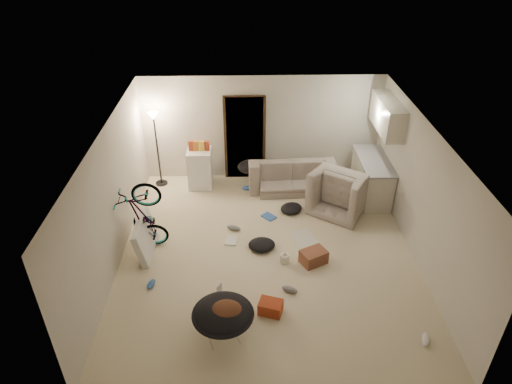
{
  "coord_description": "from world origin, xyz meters",
  "views": [
    {
      "loc": [
        -0.39,
        -6.75,
        5.6
      ],
      "look_at": [
        -0.2,
        0.6,
        1.01
      ],
      "focal_mm": 32.0,
      "sensor_mm": 36.0,
      "label": 1
    }
  ],
  "objects_px": {
    "tv_box": "(145,237)",
    "juicer": "(285,258)",
    "drink_case_b": "(270,307)",
    "bicycle": "(145,231)",
    "mini_fridge": "(200,168)",
    "armchair": "(344,193)",
    "drink_case_a": "(314,257)",
    "kitchen_counter": "(372,179)",
    "saucer_chair": "(223,318)",
    "floor_lamp": "(155,133)",
    "sofa": "(290,176)"
  },
  "relations": [
    {
      "from": "armchair",
      "to": "saucer_chair",
      "type": "height_order",
      "value": "armchair"
    },
    {
      "from": "bicycle",
      "to": "drink_case_b",
      "type": "height_order",
      "value": "bicycle"
    },
    {
      "from": "floor_lamp",
      "to": "drink_case_b",
      "type": "height_order",
      "value": "floor_lamp"
    },
    {
      "from": "drink_case_b",
      "to": "juicer",
      "type": "bearing_deg",
      "value": 92.6
    },
    {
      "from": "sofa",
      "to": "tv_box",
      "type": "xyz_separation_m",
      "value": [
        -2.95,
        -2.32,
        0.06
      ]
    },
    {
      "from": "armchair",
      "to": "juicer",
      "type": "xyz_separation_m",
      "value": [
        -1.42,
        -1.82,
        -0.26
      ]
    },
    {
      "from": "tv_box",
      "to": "juicer",
      "type": "relative_size",
      "value": 4.33
    },
    {
      "from": "sofa",
      "to": "saucer_chair",
      "type": "height_order",
      "value": "saucer_chair"
    },
    {
      "from": "bicycle",
      "to": "drink_case_b",
      "type": "distance_m",
      "value": 2.86
    },
    {
      "from": "drink_case_b",
      "to": "sofa",
      "type": "bearing_deg",
      "value": 97.81
    },
    {
      "from": "mini_fridge",
      "to": "saucer_chair",
      "type": "relative_size",
      "value": 0.99
    },
    {
      "from": "mini_fridge",
      "to": "drink_case_a",
      "type": "bearing_deg",
      "value": -50.65
    },
    {
      "from": "sofa",
      "to": "mini_fridge",
      "type": "xyz_separation_m",
      "value": [
        -2.1,
        0.1,
        0.18
      ]
    },
    {
      "from": "floor_lamp",
      "to": "sofa",
      "type": "height_order",
      "value": "floor_lamp"
    },
    {
      "from": "kitchen_counter",
      "to": "bicycle",
      "type": "height_order",
      "value": "kitchen_counter"
    },
    {
      "from": "floor_lamp",
      "to": "kitchen_counter",
      "type": "xyz_separation_m",
      "value": [
        4.83,
        -0.65,
        -0.87
      ]
    },
    {
      "from": "floor_lamp",
      "to": "bicycle",
      "type": "distance_m",
      "value": 2.6
    },
    {
      "from": "mini_fridge",
      "to": "juicer",
      "type": "bearing_deg",
      "value": -57.6
    },
    {
      "from": "kitchen_counter",
      "to": "armchair",
      "type": "distance_m",
      "value": 0.84
    },
    {
      "from": "drink_case_b",
      "to": "bicycle",
      "type": "bearing_deg",
      "value": 160.7
    },
    {
      "from": "sofa",
      "to": "tv_box",
      "type": "bearing_deg",
      "value": 35.64
    },
    {
      "from": "mini_fridge",
      "to": "drink_case_a",
      "type": "relative_size",
      "value": 2.02
    },
    {
      "from": "bicycle",
      "to": "drink_case_a",
      "type": "xyz_separation_m",
      "value": [
        3.14,
        -0.5,
        -0.28
      ]
    },
    {
      "from": "kitchen_counter",
      "to": "tv_box",
      "type": "bearing_deg",
      "value": -158.41
    },
    {
      "from": "armchair",
      "to": "juicer",
      "type": "height_order",
      "value": "armchair"
    },
    {
      "from": "floor_lamp",
      "to": "saucer_chair",
      "type": "relative_size",
      "value": 1.94
    },
    {
      "from": "sofa",
      "to": "drink_case_b",
      "type": "xyz_separation_m",
      "value": [
        -0.67,
        -3.94,
        -0.18
      ]
    },
    {
      "from": "armchair",
      "to": "drink_case_a",
      "type": "relative_size",
      "value": 2.45
    },
    {
      "from": "kitchen_counter",
      "to": "tv_box",
      "type": "height_order",
      "value": "kitchen_counter"
    },
    {
      "from": "mini_fridge",
      "to": "juicer",
      "type": "relative_size",
      "value": 3.81
    },
    {
      "from": "armchair",
      "to": "drink_case_a",
      "type": "distance_m",
      "value": 2.06
    },
    {
      "from": "kitchen_counter",
      "to": "saucer_chair",
      "type": "bearing_deg",
      "value": -128.77
    },
    {
      "from": "armchair",
      "to": "bicycle",
      "type": "bearing_deg",
      "value": 53.41
    },
    {
      "from": "kitchen_counter",
      "to": "drink_case_a",
      "type": "distance_m",
      "value": 2.8
    },
    {
      "from": "floor_lamp",
      "to": "drink_case_b",
      "type": "xyz_separation_m",
      "value": [
        2.38,
        -4.14,
        -1.2
      ]
    },
    {
      "from": "armchair",
      "to": "drink_case_a",
      "type": "xyz_separation_m",
      "value": [
        -0.88,
        -1.84,
        -0.23
      ]
    },
    {
      "from": "floor_lamp",
      "to": "tv_box",
      "type": "distance_m",
      "value": 2.7
    },
    {
      "from": "drink_case_a",
      "to": "juicer",
      "type": "height_order",
      "value": "drink_case_a"
    },
    {
      "from": "bicycle",
      "to": "mini_fridge",
      "type": "distance_m",
      "value": 2.49
    },
    {
      "from": "kitchen_counter",
      "to": "juicer",
      "type": "relative_size",
      "value": 6.19
    },
    {
      "from": "saucer_chair",
      "to": "drink_case_a",
      "type": "height_order",
      "value": "saucer_chair"
    },
    {
      "from": "mini_fridge",
      "to": "bicycle",
      "type": "bearing_deg",
      "value": -109.62
    },
    {
      "from": "sofa",
      "to": "armchair",
      "type": "height_order",
      "value": "armchair"
    },
    {
      "from": "juicer",
      "to": "saucer_chair",
      "type": "bearing_deg",
      "value": -121.94
    },
    {
      "from": "kitchen_counter",
      "to": "armchair",
      "type": "relative_size",
      "value": 1.34
    },
    {
      "from": "mini_fridge",
      "to": "tv_box",
      "type": "relative_size",
      "value": 0.88
    },
    {
      "from": "tv_box",
      "to": "bicycle",
      "type": "bearing_deg",
      "value": 90.62
    },
    {
      "from": "bicycle",
      "to": "mini_fridge",
      "type": "height_order",
      "value": "mini_fridge"
    },
    {
      "from": "floor_lamp",
      "to": "saucer_chair",
      "type": "xyz_separation_m",
      "value": [
        1.64,
        -4.62,
        -0.91
      ]
    },
    {
      "from": "floor_lamp",
      "to": "armchair",
      "type": "distance_m",
      "value": 4.37
    }
  ]
}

